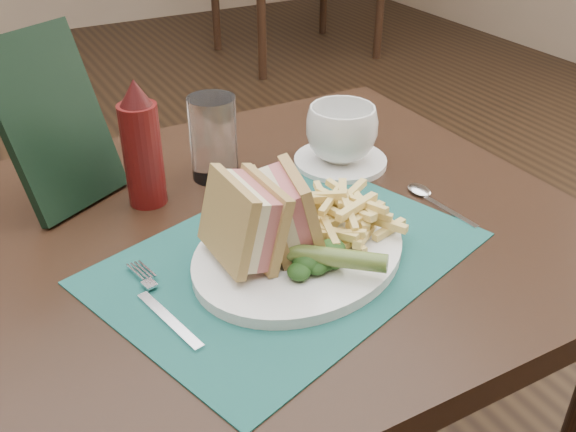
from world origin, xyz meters
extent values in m
plane|color=black|center=(0.00, 0.00, 0.00)|extent=(7.00, 7.00, 0.00)
cube|color=#19504B|center=(0.00, -0.59, 0.75)|extent=(0.54, 0.45, 0.00)
cylinder|color=#4D6627|center=(0.03, -0.67, 0.79)|extent=(0.10, 0.10, 0.03)
cylinder|color=white|center=(0.21, -0.40, 0.76)|extent=(0.19, 0.19, 0.01)
imported|color=white|center=(0.21, -0.40, 0.80)|extent=(0.15, 0.15, 0.09)
cylinder|color=white|center=(0.01, -0.35, 0.81)|extent=(0.09, 0.09, 0.13)
cube|color=black|center=(-0.21, -0.31, 0.87)|extent=(0.18, 0.16, 0.24)
camera|label=1|loc=(-0.32, -1.18, 1.22)|focal=40.00mm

